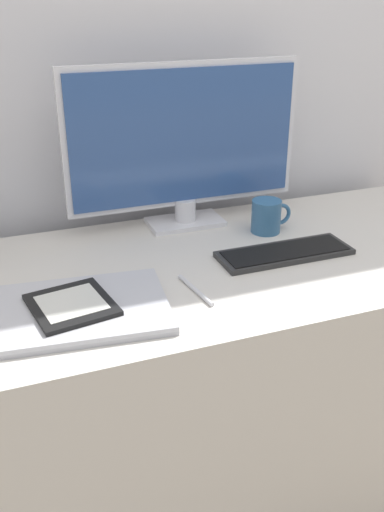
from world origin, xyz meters
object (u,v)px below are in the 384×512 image
Objects in this scene: keyboard at (285,253)px; ereader at (72,305)px; coffee_mug at (267,216)px; pen at (195,290)px; monitor at (186,143)px; laptop at (79,310)px.

ereader is at bearing -169.74° from keyboard.
coffee_mug is 0.37m from pen.
ereader reaches higher than keyboard.
monitor is 0.54m from laptop.
laptop is 0.02m from ereader.
ereader is at bearing -156.25° from coffee_mug.
monitor is 1.67× the size of laptop.
monitor is 0.43m from pen.
keyboard is 2.96× the size of coffee_mug.
pen is at bearing 0.38° from ereader.
coffee_mug is (0.53, 0.23, 0.02)m from ereader.
coffee_mug is (0.17, -0.12, -0.17)m from monitor.
pen is at bearing -140.47° from coffee_mug.
ereader is 0.58m from coffee_mug.
pen is (-0.28, -0.23, -0.04)m from coffee_mug.
ereader is 1.30× the size of pen.
ereader is (-0.51, -0.09, 0.02)m from keyboard.
ereader is at bearing 179.11° from laptop.
keyboard is (0.15, -0.26, -0.21)m from monitor.
pen is (-0.26, -0.09, -0.00)m from keyboard.
keyboard is 2.30× the size of pen.
ereader reaches higher than laptop.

